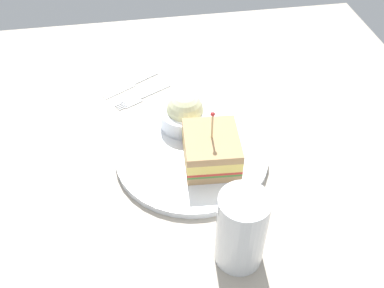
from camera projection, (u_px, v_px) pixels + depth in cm
name	position (u px, v px, depth cm)	size (l,w,h in cm)	color
ground_plane	(192.00, 162.00, 74.44)	(97.58, 97.58, 2.00)	#9E9384
plate	(192.00, 155.00, 73.35)	(25.31, 25.31, 1.15)	white
sandwich_half_center	(211.00, 149.00, 69.69)	(9.20, 10.34, 10.31)	tan
coleslaw_bowl	(185.00, 113.00, 76.53)	(8.85, 8.85, 6.37)	white
drink_glass	(241.00, 233.00, 56.68)	(6.52, 6.52, 11.92)	#B74C33
fork	(138.00, 99.00, 84.99)	(11.31, 6.63, 0.35)	silver
knife	(128.00, 86.00, 87.97)	(11.69, 7.48, 0.35)	silver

